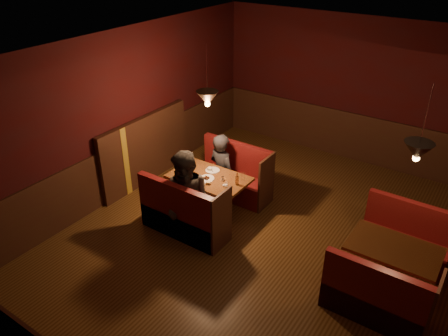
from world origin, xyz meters
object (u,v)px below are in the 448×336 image
Objects in this scene: diner_a at (222,157)px; diner_b at (187,185)px; second_bench_far at (405,242)px; main_bench_far at (234,179)px; second_bench_near at (375,301)px; main_table at (210,185)px; second_table at (392,258)px; main_bench_near at (183,218)px.

diner_b reaches higher than diner_a.
diner_a reaches higher than second_bench_far.
diner_a is 1.21m from diner_b.
diner_a is at bearing -178.66° from second_bench_far.
diner_a reaches higher than main_bench_far.
diner_a is at bearing 157.65° from second_bench_near.
main_bench_far is at bearing 88.87° from main_table.
second_table is at bearing -2.59° from diner_b.
main_bench_far reaches higher than second_bench_far.
second_bench_near is 0.81× the size of diner_a.
second_bench_far is 0.81× the size of diner_a.
main_table is at bearing -91.13° from main_bench_far.
main_bench_far is 0.81× the size of diner_b.
second_bench_near is (3.02, -1.49, -0.02)m from main_bench_far.
main_table is at bearing 117.05° from diner_a.
second_bench_near reaches higher than second_table.
main_bench_near is at bearing -124.29° from diner_b.
main_table is 0.77m from main_bench_near.
diner_a is (-3.17, 1.30, 0.50)m from second_bench_near.
second_bench_far is 3.30m from diner_b.
second_bench_far is at bearing 24.14° from main_bench_near.
main_bench_near reaches higher than second_bench_far.
main_bench_near is at bearing -167.46° from second_table.
main_bench_far is 0.53m from diner_a.
diner_a reaches higher than main_table.
main_bench_far is 1.47m from main_bench_near.
second_table is at bearing -177.38° from diner_a.
main_table is at bearing 80.64° from diner_b.
main_bench_far reaches higher than main_table.
second_table is (3.00, -0.80, 0.17)m from main_bench_far.
main_table is 0.77m from main_bench_far.
main_bench_far is at bearing 77.78° from diner_b.
diner_a is at bearing 84.86° from diner_b.
second_bench_near is at bearing -15.73° from diner_b.
diner_b reaches higher than main_bench_far.
diner_b reaches higher than main_bench_near.
diner_a is (-0.13, 0.55, 0.25)m from main_table.
second_bench_far is (3.02, 1.36, -0.02)m from main_bench_near.
diner_b is at bearing 69.32° from main_bench_near.
main_bench_far is 1.12× the size of second_bench_near.
main_bench_near reaches higher than main_table.
main_table is 3.01m from second_table.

